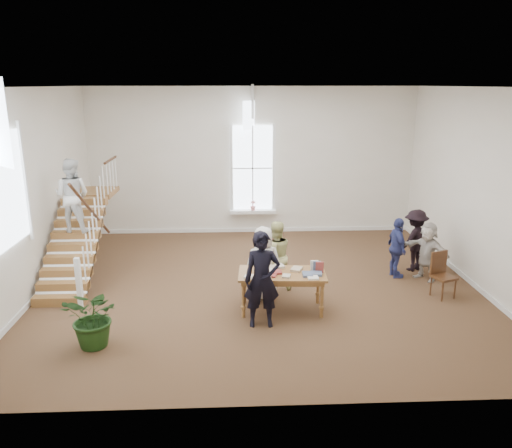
{
  "coord_description": "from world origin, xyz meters",
  "views": [
    {
      "loc": [
        -0.6,
        -10.81,
        4.57
      ],
      "look_at": [
        -0.08,
        0.4,
        1.4
      ],
      "focal_mm": 35.0,
      "sensor_mm": 36.0,
      "label": 1
    }
  ],
  "objects_px": {
    "elderly_woman": "(263,264)",
    "police_officer": "(262,280)",
    "person_yellow": "(275,256)",
    "side_chair": "(442,272)",
    "woman_cluster_c": "(427,251)",
    "woman_cluster_b": "(415,240)",
    "woman_cluster_a": "(397,248)",
    "library_table": "(282,277)",
    "floor_plant": "(95,317)"
  },
  "relations": [
    {
      "from": "library_table",
      "to": "woman_cluster_c",
      "type": "distance_m",
      "value": 3.94
    },
    {
      "from": "police_officer",
      "to": "woman_cluster_b",
      "type": "bearing_deg",
      "value": 34.58
    },
    {
      "from": "elderly_woman",
      "to": "police_officer",
      "type": "bearing_deg",
      "value": 75.4
    },
    {
      "from": "elderly_woman",
      "to": "woman_cluster_a",
      "type": "distance_m",
      "value": 3.5
    },
    {
      "from": "police_officer",
      "to": "woman_cluster_c",
      "type": "xyz_separation_m",
      "value": [
        4.07,
        2.19,
        -0.24
      ]
    },
    {
      "from": "library_table",
      "to": "side_chair",
      "type": "bearing_deg",
      "value": 12.47
    },
    {
      "from": "woman_cluster_a",
      "to": "floor_plant",
      "type": "bearing_deg",
      "value": 109.94
    },
    {
      "from": "woman_cluster_b",
      "to": "woman_cluster_c",
      "type": "relative_size",
      "value": 1.1
    },
    {
      "from": "elderly_woman",
      "to": "floor_plant",
      "type": "height_order",
      "value": "elderly_woman"
    },
    {
      "from": "library_table",
      "to": "side_chair",
      "type": "height_order",
      "value": "side_chair"
    },
    {
      "from": "police_officer",
      "to": "library_table",
      "type": "bearing_deg",
      "value": 54.51
    },
    {
      "from": "woman_cluster_b",
      "to": "police_officer",
      "type": "bearing_deg",
      "value": 6.03
    },
    {
      "from": "elderly_woman",
      "to": "library_table",
      "type": "bearing_deg",
      "value": 109.99
    },
    {
      "from": "person_yellow",
      "to": "woman_cluster_b",
      "type": "xyz_separation_m",
      "value": [
        3.61,
        1.09,
        -0.03
      ]
    },
    {
      "from": "library_table",
      "to": "side_chair",
      "type": "xyz_separation_m",
      "value": [
        3.59,
        0.58,
        -0.18
      ]
    },
    {
      "from": "police_officer",
      "to": "elderly_woman",
      "type": "xyz_separation_m",
      "value": [
        0.1,
        1.25,
        -0.13
      ]
    },
    {
      "from": "library_table",
      "to": "police_officer",
      "type": "relative_size",
      "value": 0.96
    },
    {
      "from": "woman_cluster_a",
      "to": "side_chair",
      "type": "xyz_separation_m",
      "value": [
        0.64,
        -1.16,
        -0.18
      ]
    },
    {
      "from": "elderly_woman",
      "to": "person_yellow",
      "type": "bearing_deg",
      "value": -130.99
    },
    {
      "from": "police_officer",
      "to": "woman_cluster_a",
      "type": "bearing_deg",
      "value": 34.31
    },
    {
      "from": "person_yellow",
      "to": "woman_cluster_c",
      "type": "height_order",
      "value": "person_yellow"
    },
    {
      "from": "library_table",
      "to": "woman_cluster_b",
      "type": "height_order",
      "value": "woman_cluster_b"
    },
    {
      "from": "police_officer",
      "to": "person_yellow",
      "type": "bearing_deg",
      "value": 76.35
    },
    {
      "from": "police_officer",
      "to": "floor_plant",
      "type": "height_order",
      "value": "police_officer"
    },
    {
      "from": "person_yellow",
      "to": "woman_cluster_c",
      "type": "distance_m",
      "value": 3.7
    },
    {
      "from": "floor_plant",
      "to": "side_chair",
      "type": "height_order",
      "value": "floor_plant"
    },
    {
      "from": "police_officer",
      "to": "person_yellow",
      "type": "height_order",
      "value": "police_officer"
    },
    {
      "from": "person_yellow",
      "to": "side_chair",
      "type": "bearing_deg",
      "value": 157.48
    },
    {
      "from": "woman_cluster_a",
      "to": "side_chair",
      "type": "relative_size",
      "value": 1.46
    },
    {
      "from": "library_table",
      "to": "woman_cluster_a",
      "type": "xyz_separation_m",
      "value": [
        2.96,
        1.74,
        -0.01
      ]
    },
    {
      "from": "person_yellow",
      "to": "side_chair",
      "type": "relative_size",
      "value": 1.6
    },
    {
      "from": "police_officer",
      "to": "woman_cluster_a",
      "type": "height_order",
      "value": "police_officer"
    },
    {
      "from": "woman_cluster_c",
      "to": "floor_plant",
      "type": "relative_size",
      "value": 1.26
    },
    {
      "from": "library_table",
      "to": "person_yellow",
      "type": "xyz_separation_m",
      "value": [
        -0.05,
        1.1,
        0.06
      ]
    },
    {
      "from": "woman_cluster_b",
      "to": "floor_plant",
      "type": "height_order",
      "value": "woman_cluster_b"
    },
    {
      "from": "library_table",
      "to": "person_yellow",
      "type": "height_order",
      "value": "person_yellow"
    },
    {
      "from": "person_yellow",
      "to": "floor_plant",
      "type": "distance_m",
      "value": 4.2
    },
    {
      "from": "police_officer",
      "to": "elderly_woman",
      "type": "distance_m",
      "value": 1.26
    },
    {
      "from": "person_yellow",
      "to": "side_chair",
      "type": "height_order",
      "value": "person_yellow"
    },
    {
      "from": "police_officer",
      "to": "elderly_woman",
      "type": "height_order",
      "value": "police_officer"
    },
    {
      "from": "woman_cluster_b",
      "to": "person_yellow",
      "type": "bearing_deg",
      "value": -12.48
    },
    {
      "from": "elderly_woman",
      "to": "woman_cluster_c",
      "type": "distance_m",
      "value": 4.08
    },
    {
      "from": "police_officer",
      "to": "woman_cluster_a",
      "type": "relative_size",
      "value": 1.28
    },
    {
      "from": "elderly_woman",
      "to": "floor_plant",
      "type": "relative_size",
      "value": 1.44
    },
    {
      "from": "elderly_woman",
      "to": "floor_plant",
      "type": "distance_m",
      "value": 3.67
    },
    {
      "from": "woman_cluster_a",
      "to": "woman_cluster_b",
      "type": "relative_size",
      "value": 0.94
    },
    {
      "from": "woman_cluster_b",
      "to": "side_chair",
      "type": "bearing_deg",
      "value": 61.95
    },
    {
      "from": "police_officer",
      "to": "floor_plant",
      "type": "distance_m",
      "value": 3.12
    },
    {
      "from": "woman_cluster_a",
      "to": "woman_cluster_c",
      "type": "xyz_separation_m",
      "value": [
        0.67,
        -0.2,
        -0.03
      ]
    },
    {
      "from": "person_yellow",
      "to": "woman_cluster_a",
      "type": "distance_m",
      "value": 3.07
    }
  ]
}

